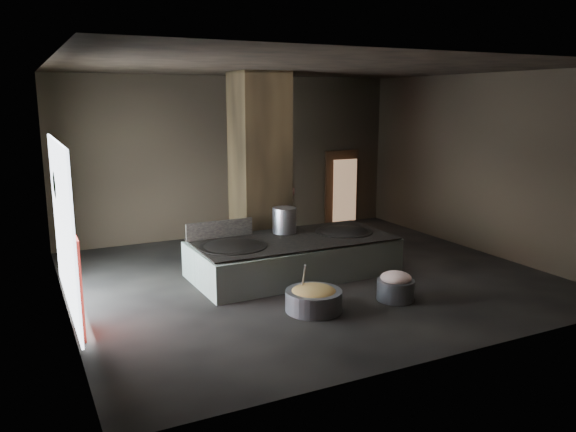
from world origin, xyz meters
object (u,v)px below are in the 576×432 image
cook (287,219)px  stock_pot (284,220)px  wok_left (233,250)px  veg_basin (314,301)px  hearth_platform (293,257)px  wok_right (344,235)px  meat_basin (395,290)px

cook → stock_pot: bearing=22.9°
wok_left → veg_basin: (0.79, -2.10, -0.56)m
hearth_platform → cook: 2.09m
stock_pot → cook: size_ratio=0.35×
stock_pot → cook: bearing=61.5°
stock_pot → veg_basin: 2.94m
wok_right → cook: 1.93m
hearth_platform → wok_right: size_ratio=3.41×
wok_left → veg_basin: bearing=-69.3°
wok_left → stock_pot: (1.50, 0.60, 0.38)m
stock_pot → wok_right: bearing=-21.0°
hearth_platform → wok_left: 1.50m
hearth_platform → cook: size_ratio=2.66×
stock_pot → cook: cook is taller
wok_left → cook: bearing=41.1°
wok_right → cook: size_ratio=0.78×
stock_pot → cook: 1.55m
cook → veg_basin: bearing=31.8°
wok_left → cook: size_ratio=0.84×
wok_left → meat_basin: size_ratio=1.93×
wok_right → veg_basin: wok_right is taller
meat_basin → wok_left: bearing=137.6°
hearth_platform → veg_basin: bearing=-108.7°
wok_right → cook: cook is taller
veg_basin → meat_basin: bearing=-6.5°
cook → meat_basin: (0.29, -4.24, -0.64)m
stock_pot → wok_left: bearing=-158.2°
hearth_platform → veg_basin: 2.26m
wok_left → hearth_platform: bearing=2.0°
cook → veg_basin: size_ratio=1.59×
wok_right → hearth_platform: bearing=-177.9°
hearth_platform → wok_right: 1.40m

